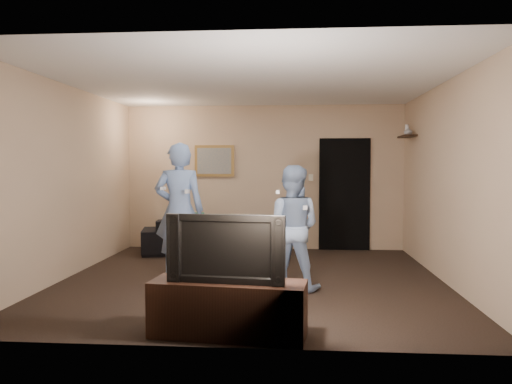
# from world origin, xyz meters

# --- Properties ---
(ground) EXTENTS (5.00, 5.00, 0.00)m
(ground) POSITION_xyz_m (0.00, 0.00, 0.00)
(ground) COLOR black
(ground) RESTS_ON ground
(ceiling) EXTENTS (5.00, 5.00, 0.04)m
(ceiling) POSITION_xyz_m (0.00, 0.00, 2.60)
(ceiling) COLOR silver
(ceiling) RESTS_ON wall_back
(wall_back) EXTENTS (5.00, 0.04, 2.60)m
(wall_back) POSITION_xyz_m (0.00, 2.50, 1.30)
(wall_back) COLOR tan
(wall_back) RESTS_ON ground
(wall_front) EXTENTS (5.00, 0.04, 2.60)m
(wall_front) POSITION_xyz_m (0.00, -2.50, 1.30)
(wall_front) COLOR tan
(wall_front) RESTS_ON ground
(wall_left) EXTENTS (0.04, 5.00, 2.60)m
(wall_left) POSITION_xyz_m (-2.50, 0.00, 1.30)
(wall_left) COLOR tan
(wall_left) RESTS_ON ground
(wall_right) EXTENTS (0.04, 5.00, 2.60)m
(wall_right) POSITION_xyz_m (2.50, 0.00, 1.30)
(wall_right) COLOR tan
(wall_right) RESTS_ON ground
(sofa) EXTENTS (2.22, 1.26, 0.61)m
(sofa) POSITION_xyz_m (-1.02, 2.02, 0.31)
(sofa) COLOR black
(sofa) RESTS_ON ground
(throw_pillow) EXTENTS (0.45, 0.21, 0.43)m
(throw_pillow) POSITION_xyz_m (-1.23, 2.02, 0.48)
(throw_pillow) COLOR #1A4E40
(throw_pillow) RESTS_ON sofa
(painting_frame) EXTENTS (0.72, 0.05, 0.57)m
(painting_frame) POSITION_xyz_m (-0.90, 2.48, 1.60)
(painting_frame) COLOR olive
(painting_frame) RESTS_ON wall_back
(painting_canvas) EXTENTS (0.62, 0.01, 0.47)m
(painting_canvas) POSITION_xyz_m (-0.90, 2.45, 1.60)
(painting_canvas) COLOR slate
(painting_canvas) RESTS_ON painting_frame
(doorway) EXTENTS (0.90, 0.06, 2.00)m
(doorway) POSITION_xyz_m (1.45, 2.47, 1.00)
(doorway) COLOR black
(doorway) RESTS_ON ground
(light_switch) EXTENTS (0.08, 0.02, 0.12)m
(light_switch) POSITION_xyz_m (0.85, 2.48, 1.30)
(light_switch) COLOR silver
(light_switch) RESTS_ON wall_back
(wall_shelf) EXTENTS (0.20, 0.60, 0.03)m
(wall_shelf) POSITION_xyz_m (2.39, 1.80, 1.99)
(wall_shelf) COLOR black
(wall_shelf) RESTS_ON wall_right
(shelf_vase) EXTENTS (0.13, 0.13, 0.14)m
(shelf_vase) POSITION_xyz_m (2.39, 1.74, 2.07)
(shelf_vase) COLOR #A5A5A9
(shelf_vase) RESTS_ON wall_shelf
(shelf_figurine) EXTENTS (0.06, 0.06, 0.18)m
(shelf_figurine) POSITION_xyz_m (2.39, 1.83, 2.09)
(shelf_figurine) COLOR silver
(shelf_figurine) RESTS_ON wall_shelf
(tv_console) EXTENTS (1.41, 0.59, 0.49)m
(tv_console) POSITION_xyz_m (-0.02, -2.22, 0.25)
(tv_console) COLOR black
(tv_console) RESTS_ON ground
(television) EXTENTS (1.05, 0.25, 0.60)m
(television) POSITION_xyz_m (-0.02, -2.22, 0.79)
(television) COLOR black
(television) RESTS_ON tv_console
(wii_player_left) EXTENTS (0.71, 0.55, 1.82)m
(wii_player_left) POSITION_xyz_m (-1.00, 0.08, 0.91)
(wii_player_left) COLOR #7493C9
(wii_player_left) RESTS_ON ground
(wii_player_right) EXTENTS (0.84, 0.71, 1.52)m
(wii_player_right) POSITION_xyz_m (0.52, -0.46, 0.76)
(wii_player_right) COLOR #869FC4
(wii_player_right) RESTS_ON ground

